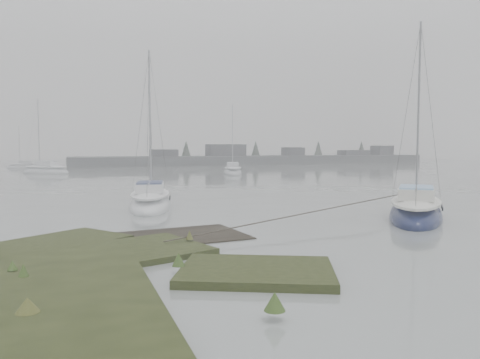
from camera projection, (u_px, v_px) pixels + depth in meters
name	position (u px, v px, depth m)	size (l,w,h in m)	color
ground	(115.00, 182.00, 39.22)	(160.00, 160.00, 0.00)	slate
far_shoreline	(263.00, 159.00, 78.21)	(60.00, 8.00, 4.15)	#4C4F51
sailboat_main	(416.00, 212.00, 19.18)	(5.64, 6.06, 8.81)	#131A3B
sailboat_white	(150.00, 203.00, 22.57)	(3.11, 6.16, 8.31)	silver
sailboat_far_a	(46.00, 171.00, 51.34)	(5.97, 5.66, 8.75)	silver
sailboat_far_b	(233.00, 172.00, 50.10)	(3.57, 6.09, 8.17)	#A7ABB0
sailboat_far_c	(25.00, 167.00, 64.29)	(4.44, 1.51, 6.25)	#B1B6BA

